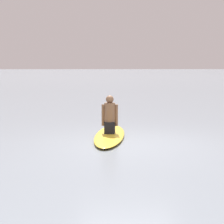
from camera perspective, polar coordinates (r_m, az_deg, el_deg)
ground_plane at (r=9.03m, az=2.85°, el=-4.91°), size 400.00×400.00×0.00m
surfboard at (r=9.79m, az=-0.35°, el=-3.61°), size 1.17×3.29×0.11m
person_paddler at (r=9.71m, az=-0.35°, el=-0.64°), size 0.44×0.36×1.00m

